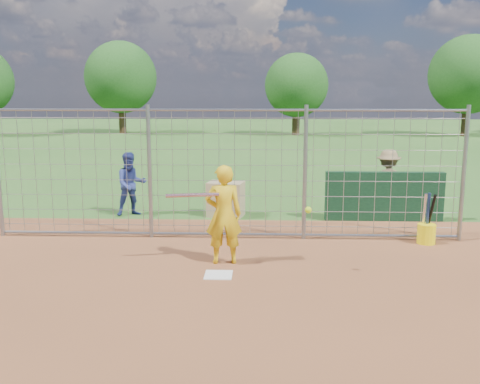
{
  "coord_description": "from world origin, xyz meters",
  "views": [
    {
      "loc": [
        0.65,
        -8.17,
        2.82
      ],
      "look_at": [
        0.3,
        0.8,
        1.15
      ],
      "focal_mm": 40.0,
      "sensor_mm": 36.0,
      "label": 1
    }
  ],
  "objects_px": {
    "bystander_c": "(388,183)",
    "batter": "(224,215)",
    "equipment_bin": "(226,199)",
    "bucket_with_bats": "(426,231)",
    "bystander_a": "(131,184)"
  },
  "relations": [
    {
      "from": "bystander_a",
      "to": "bucket_with_bats",
      "type": "height_order",
      "value": "bystander_a"
    },
    {
      "from": "batter",
      "to": "equipment_bin",
      "type": "relative_size",
      "value": 2.08
    },
    {
      "from": "batter",
      "to": "bucket_with_bats",
      "type": "relative_size",
      "value": 1.71
    },
    {
      "from": "batter",
      "to": "bucket_with_bats",
      "type": "xyz_separation_m",
      "value": [
        3.75,
        1.32,
        -0.59
      ]
    },
    {
      "from": "bystander_c",
      "to": "bucket_with_bats",
      "type": "height_order",
      "value": "bystander_c"
    },
    {
      "from": "equipment_bin",
      "to": "bucket_with_bats",
      "type": "relative_size",
      "value": 0.82
    },
    {
      "from": "batter",
      "to": "bucket_with_bats",
      "type": "bearing_deg",
      "value": -168.06
    },
    {
      "from": "bystander_c",
      "to": "equipment_bin",
      "type": "xyz_separation_m",
      "value": [
        -3.75,
        -0.27,
        -0.37
      ]
    },
    {
      "from": "batter",
      "to": "bystander_c",
      "type": "bearing_deg",
      "value": -141.01
    },
    {
      "from": "bystander_c",
      "to": "bucket_with_bats",
      "type": "xyz_separation_m",
      "value": [
        0.2,
        -2.42,
        -0.52
      ]
    },
    {
      "from": "batter",
      "to": "bystander_a",
      "type": "height_order",
      "value": "batter"
    },
    {
      "from": "bystander_c",
      "to": "equipment_bin",
      "type": "relative_size",
      "value": 1.92
    },
    {
      "from": "bystander_a",
      "to": "bucket_with_bats",
      "type": "relative_size",
      "value": 1.51
    },
    {
      "from": "bystander_a",
      "to": "bucket_with_bats",
      "type": "xyz_separation_m",
      "value": [
        6.14,
        -2.15,
        -0.49
      ]
    },
    {
      "from": "bystander_c",
      "to": "batter",
      "type": "bearing_deg",
      "value": 47.26
    }
  ]
}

